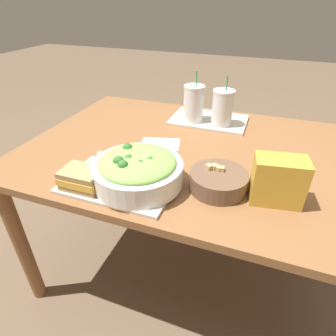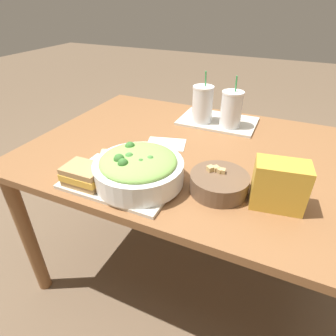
{
  "view_description": "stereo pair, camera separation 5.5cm",
  "coord_description": "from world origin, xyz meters",
  "px_view_note": "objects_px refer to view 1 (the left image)",
  "views": [
    {
      "loc": [
        0.27,
        -1.01,
        1.28
      ],
      "look_at": [
        0.02,
        -0.31,
        0.81
      ],
      "focal_mm": 30.0,
      "sensor_mm": 36.0,
      "label": 1
    },
    {
      "loc": [
        0.32,
        -0.99,
        1.28
      ],
      "look_at": [
        0.02,
        -0.31,
        0.81
      ],
      "focal_mm": 30.0,
      "sensor_mm": 36.0,
      "label": 2
    }
  ],
  "objects_px": {
    "baguette_near": "(119,160)",
    "drink_cup_dark": "(194,105)",
    "salad_bowl": "(138,169)",
    "sandwich_near": "(82,178)",
    "drink_cup_red": "(222,109)",
    "napkin_folded": "(160,144)",
    "soup_bowl": "(218,180)",
    "chip_bag": "(278,181)"
  },
  "relations": [
    {
      "from": "salad_bowl",
      "to": "drink_cup_dark",
      "type": "relative_size",
      "value": 1.23
    },
    {
      "from": "baguette_near",
      "to": "sandwich_near",
      "type": "bearing_deg",
      "value": 137.59
    },
    {
      "from": "napkin_folded",
      "to": "drink_cup_red",
      "type": "bearing_deg",
      "value": 53.3
    },
    {
      "from": "salad_bowl",
      "to": "baguette_near",
      "type": "relative_size",
      "value": 1.92
    },
    {
      "from": "napkin_folded",
      "to": "salad_bowl",
      "type": "bearing_deg",
      "value": -82.53
    },
    {
      "from": "soup_bowl",
      "to": "drink_cup_red",
      "type": "xyz_separation_m",
      "value": [
        -0.09,
        0.51,
        0.06
      ]
    },
    {
      "from": "baguette_near",
      "to": "chip_bag",
      "type": "xyz_separation_m",
      "value": [
        0.54,
        0.01,
        0.03
      ]
    },
    {
      "from": "drink_cup_dark",
      "to": "drink_cup_red",
      "type": "xyz_separation_m",
      "value": [
        0.14,
        0.0,
        -0.0
      ]
    },
    {
      "from": "drink_cup_red",
      "to": "chip_bag",
      "type": "xyz_separation_m",
      "value": [
        0.27,
        -0.51,
        -0.02
      ]
    },
    {
      "from": "soup_bowl",
      "to": "drink_cup_dark",
      "type": "height_order",
      "value": "drink_cup_dark"
    },
    {
      "from": "sandwich_near",
      "to": "salad_bowl",
      "type": "bearing_deg",
      "value": 27.4
    },
    {
      "from": "chip_bag",
      "to": "napkin_folded",
      "type": "distance_m",
      "value": 0.53
    },
    {
      "from": "salad_bowl",
      "to": "sandwich_near",
      "type": "xyz_separation_m",
      "value": [
        -0.16,
        -0.08,
        -0.02
      ]
    },
    {
      "from": "baguette_near",
      "to": "drink_cup_red",
      "type": "bearing_deg",
      "value": -50.28
    },
    {
      "from": "drink_cup_dark",
      "to": "baguette_near",
      "type": "bearing_deg",
      "value": -104.23
    },
    {
      "from": "salad_bowl",
      "to": "drink_cup_red",
      "type": "distance_m",
      "value": 0.6
    },
    {
      "from": "sandwich_near",
      "to": "drink_cup_dark",
      "type": "distance_m",
      "value": 0.69
    },
    {
      "from": "salad_bowl",
      "to": "napkin_folded",
      "type": "relative_size",
      "value": 1.59
    },
    {
      "from": "sandwich_near",
      "to": "napkin_folded",
      "type": "relative_size",
      "value": 0.72
    },
    {
      "from": "soup_bowl",
      "to": "chip_bag",
      "type": "bearing_deg",
      "value": -0.21
    },
    {
      "from": "drink_cup_red",
      "to": "baguette_near",
      "type": "bearing_deg",
      "value": -117.72
    },
    {
      "from": "baguette_near",
      "to": "salad_bowl",
      "type": "bearing_deg",
      "value": -143.87
    },
    {
      "from": "salad_bowl",
      "to": "drink_cup_dark",
      "type": "bearing_deg",
      "value": 87.43
    },
    {
      "from": "salad_bowl",
      "to": "baguette_near",
      "type": "distance_m",
      "value": 0.12
    },
    {
      "from": "sandwich_near",
      "to": "drink_cup_dark",
      "type": "height_order",
      "value": "drink_cup_dark"
    },
    {
      "from": "drink_cup_dark",
      "to": "napkin_folded",
      "type": "bearing_deg",
      "value": -103.38
    },
    {
      "from": "salad_bowl",
      "to": "sandwich_near",
      "type": "bearing_deg",
      "value": -151.91
    },
    {
      "from": "soup_bowl",
      "to": "baguette_near",
      "type": "bearing_deg",
      "value": -178.61
    },
    {
      "from": "soup_bowl",
      "to": "napkin_folded",
      "type": "height_order",
      "value": "soup_bowl"
    },
    {
      "from": "drink_cup_dark",
      "to": "napkin_folded",
      "type": "relative_size",
      "value": 1.3
    },
    {
      "from": "baguette_near",
      "to": "drink_cup_dark",
      "type": "relative_size",
      "value": 0.64
    },
    {
      "from": "baguette_near",
      "to": "drink_cup_red",
      "type": "height_order",
      "value": "drink_cup_red"
    },
    {
      "from": "sandwich_near",
      "to": "chip_bag",
      "type": "height_order",
      "value": "chip_bag"
    },
    {
      "from": "drink_cup_red",
      "to": "napkin_folded",
      "type": "relative_size",
      "value": 1.26
    },
    {
      "from": "baguette_near",
      "to": "drink_cup_dark",
      "type": "bearing_deg",
      "value": -36.79
    },
    {
      "from": "chip_bag",
      "to": "drink_cup_dark",
      "type": "bearing_deg",
      "value": 119.87
    },
    {
      "from": "baguette_near",
      "to": "napkin_folded",
      "type": "distance_m",
      "value": 0.25
    },
    {
      "from": "sandwich_near",
      "to": "chip_bag",
      "type": "distance_m",
      "value": 0.61
    },
    {
      "from": "soup_bowl",
      "to": "sandwich_near",
      "type": "distance_m",
      "value": 0.44
    },
    {
      "from": "baguette_near",
      "to": "napkin_folded",
      "type": "xyz_separation_m",
      "value": [
        0.06,
        0.24,
        -0.04
      ]
    },
    {
      "from": "soup_bowl",
      "to": "drink_cup_dark",
      "type": "distance_m",
      "value": 0.56
    },
    {
      "from": "salad_bowl",
      "to": "soup_bowl",
      "type": "relative_size",
      "value": 1.57
    }
  ]
}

